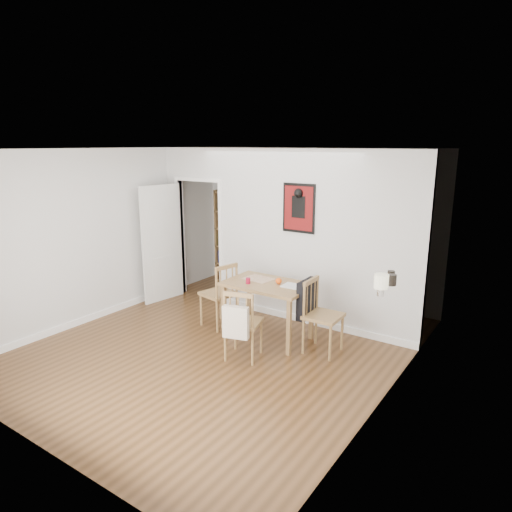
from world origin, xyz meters
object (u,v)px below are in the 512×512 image
Objects in this scene: fireplace at (388,333)px; orange_fruit at (279,281)px; mantel_lamp at (381,283)px; ceramic_jar_a at (392,280)px; chair_left at (219,294)px; bookshelf at (235,238)px; ceramic_jar_b at (391,275)px; red_glass at (248,281)px; chair_right at (322,315)px; notebook at (294,286)px; chair_front at (243,323)px; dining_table at (268,290)px.

fireplace reaches higher than orange_fruit.
mantel_lamp reaches higher than ceramic_jar_a.
chair_left is 2.19m from bookshelf.
ceramic_jar_b is at bearing 109.99° from fireplace.
ceramic_jar_b is (1.91, 0.11, 0.37)m from red_glass.
chair_right is 12.00× the size of red_glass.
mantel_lamp is (2.01, -0.52, 0.46)m from red_glass.
ceramic_jar_a is (1.40, -0.33, 0.41)m from notebook.
orange_fruit is (-0.68, 0.03, 0.34)m from chair_right.
chair_right reaches higher than orange_fruit.
ceramic_jar_b reaches higher than chair_front.
chair_right reaches higher than notebook.
chair_front is 1.91m from mantel_lamp.
bookshelf reaches higher than ceramic_jar_b.
chair_left is 0.74m from red_glass.
ceramic_jar_a is at bearing -29.56° from bookshelf.
notebook is at bearing 68.11° from chair_front.
chair_front is 1.91m from ceramic_jar_a.
orange_fruit is 0.69× the size of ceramic_jar_a.
red_glass is (1.72, -2.00, -0.05)m from bookshelf.
chair_left is at bearing 179.28° from ceramic_jar_b.
mantel_lamp is at bearing -34.06° from bookshelf.
mantel_lamp is at bearing -81.16° from ceramic_jar_b.
chair_left is 1.67m from chair_right.
red_glass is at bearing -147.88° from orange_fruit.
chair_front is at bearing -94.90° from orange_fruit.
mantel_lamp is at bearing -35.97° from chair_right.
chair_left is 1.01× the size of chair_right.
bookshelf is 4.11m from ceramic_jar_b.
orange_fruit is at bearing 175.79° from ceramic_jar_b.
chair_front is 1.76m from fireplace.
bookshelf is 17.65× the size of ceramic_jar_b.
red_glass is 2.13m from mantel_lamp.
mantel_lamp is at bearing -86.93° from ceramic_jar_a.
red_glass is 1.95m from ceramic_jar_b.
dining_table is 0.40m from notebook.
ceramic_jar_b is (-0.08, 0.21, -0.01)m from ceramic_jar_a.
chair_front is 3.26m from bookshelf.
fireplace reaches higher than chair_front.
chair_left is 4.32× the size of mantel_lamp.
bookshelf reaches higher than dining_table.
ceramic_jar_b reaches higher than orange_fruit.
ceramic_jar_b is (1.70, -0.06, 0.50)m from dining_table.
chair_front is 9.07× the size of ceramic_jar_b.
mantel_lamp reaches higher than chair_front.
red_glass is 0.79× the size of ceramic_jar_b.
mantel_lamp reaches higher than notebook.
mantel_lamp is (0.98, -0.71, 0.79)m from chair_right.
dining_table is at bearing -178.59° from chair_right.
fireplace is at bearing -6.21° from chair_left.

